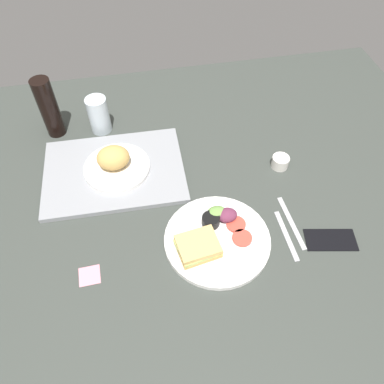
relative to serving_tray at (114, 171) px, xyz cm
name	(u,v)px	position (x,y,z in cm)	size (l,w,h in cm)	color
ground_plane	(187,212)	(20.76, -19.04, -2.30)	(190.00, 150.00, 3.00)	#383D38
serving_tray	(114,171)	(0.00, 0.00, 0.00)	(45.00, 33.00, 1.60)	gray
bread_plate_near	(115,163)	(0.88, 0.22, 3.65)	(21.27, 21.27, 8.47)	white
plate_with_salad	(215,237)	(26.27, -31.52, 0.85)	(30.01, 30.01, 5.40)	white
drinking_glass	(99,115)	(-3.06, 22.31, 5.81)	(7.25, 7.25, 13.21)	silver
soda_bottle	(49,108)	(-18.92, 23.78, 10.08)	(6.40, 6.40, 21.77)	black
espresso_cup	(280,162)	(54.02, -7.53, 1.20)	(5.60, 5.60, 4.00)	silver
fork	(286,235)	(46.92, -33.93, -0.55)	(17.00, 1.40, 0.50)	#B7B7BC
knife	(291,222)	(49.92, -29.93, -0.55)	(19.00, 1.40, 0.50)	#B7B7BC
cell_phone	(331,239)	(58.69, -37.79, -0.40)	(14.40, 7.20, 0.80)	black
sticky_note	(90,276)	(-8.94, -35.78, -0.74)	(5.60, 5.60, 0.12)	pink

